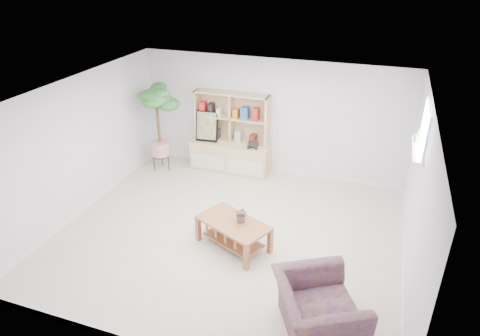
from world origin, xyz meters
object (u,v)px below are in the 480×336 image
(coffee_table, at_px, (233,234))
(floor_tree, at_px, (159,129))
(storage_unit, at_px, (230,133))
(armchair, at_px, (318,307))

(coffee_table, height_order, floor_tree, floor_tree)
(coffee_table, relative_size, floor_tree, 0.61)
(storage_unit, distance_m, floor_tree, 1.49)
(storage_unit, bearing_deg, floor_tree, -161.37)
(coffee_table, relative_size, armchair, 1.04)
(storage_unit, xyz_separation_m, armchair, (2.53, -3.81, -0.44))
(floor_tree, bearing_deg, armchair, -40.28)
(floor_tree, relative_size, armchair, 1.71)
(storage_unit, relative_size, armchair, 1.54)
(storage_unit, distance_m, coffee_table, 2.78)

